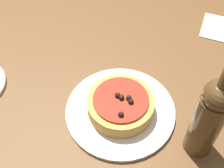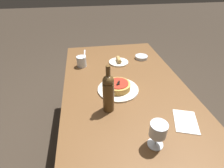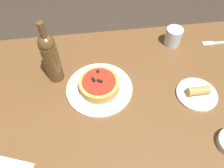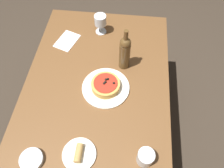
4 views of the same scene
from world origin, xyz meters
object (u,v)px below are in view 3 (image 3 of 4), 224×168
Objects in this scene: dining_table at (118,108)px; wine_bottle at (51,57)px; side_plate at (197,93)px; water_cup at (173,37)px; pizza at (99,84)px; fork at (218,43)px; dinner_plate at (100,89)px.

wine_bottle is (-0.26, 0.16, 0.21)m from dining_table.
side_plate reaches higher than dining_table.
water_cup is at bearing 91.91° from side_plate.
fork is (0.64, 0.22, -0.03)m from pizza.
dining_table is 5.01× the size of wine_bottle.
fork is at bearing 25.98° from dining_table.
wine_bottle reaches higher than side_plate.
fork is 1.10× the size of side_plate.
water_cup is (0.40, 0.25, 0.04)m from dinner_plate.
side_plate is at bearing -4.11° from dining_table.
wine_bottle is at bearing 11.08° from fork.
dining_table is 7.92× the size of fork.
pizza is at bearing 140.98° from dining_table.
dinner_plate is 1.51× the size of fork.
dining_table is at bearing 28.83° from fork.
dinner_plate is 3.16× the size of water_cup.
water_cup reaches higher than fork.
pizza is 0.99× the size of side_plate.
wine_bottle is 1.58× the size of fork.
pizza is (-0.00, 0.00, 0.03)m from dinner_plate.
dinner_plate reaches higher than dining_table.
pizza reaches higher than fork.
wine_bottle is 3.32× the size of water_cup.
dining_table is 8.78× the size of pizza.
pizza is at bearing 168.35° from side_plate.
pizza is at bearing 127.55° from dinner_plate.
fork is at bearing 8.23° from wine_bottle.
wine_bottle is (-0.19, 0.10, 0.09)m from pizza.
dinner_plate is at bearing 21.41° from fork.
dinner_plate reaches higher than fork.
pizza reaches higher than side_plate.
wine_bottle is 0.61m from water_cup.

